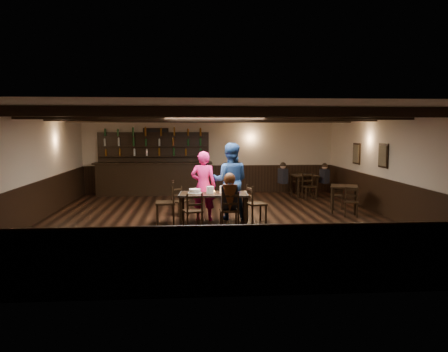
{
  "coord_description": "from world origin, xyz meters",
  "views": [
    {
      "loc": [
        -0.6,
        -10.76,
        2.28
      ],
      "look_at": [
        0.19,
        0.2,
        1.12
      ],
      "focal_mm": 35.0,
      "sensor_mm": 36.0,
      "label": 1
    }
  ],
  "objects": [
    {
      "name": "plate_stack_b",
      "position": [
        0.13,
        -0.31,
        0.84
      ],
      "size": [
        0.15,
        0.15,
        0.18
      ],
      "primitive_type": "cylinder",
      "color": "white",
      "rests_on": "dining_table"
    },
    {
      "name": "dining_table",
      "position": [
        -0.1,
        -0.3,
        0.68
      ],
      "size": [
        1.7,
        0.92,
        0.75
      ],
      "color": "black",
      "rests_on": "ground"
    },
    {
      "name": "chair_end_right",
      "position": [
        0.89,
        -0.24,
        0.55
      ],
      "size": [
        0.5,
        0.51,
        0.93
      ],
      "color": "black",
      "rests_on": "ground"
    },
    {
      "name": "ground",
      "position": [
        0.0,
        0.0,
        0.0
      ],
      "size": [
        10.0,
        10.0,
        0.0
      ],
      "primitive_type": "plane",
      "color": "black",
      "rests_on": "ground"
    },
    {
      "name": "bar_counter",
      "position": [
        -1.98,
        4.72,
        0.73
      ],
      "size": [
        4.11,
        0.7,
        2.2
      ],
      "color": "black",
      "rests_on": "ground"
    },
    {
      "name": "drink_glass",
      "position": [
        0.25,
        -0.16,
        0.8
      ],
      "size": [
        0.06,
        0.06,
        0.09
      ],
      "primitive_type": "cylinder",
      "color": "silver",
      "rests_on": "dining_table"
    },
    {
      "name": "cake",
      "position": [
        -0.56,
        -0.25,
        0.8
      ],
      "size": [
        0.34,
        0.34,
        0.11
      ],
      "color": "white",
      "rests_on": "dining_table"
    },
    {
      "name": "man_blue",
      "position": [
        0.36,
        0.28,
        0.98
      ],
      "size": [
        1.06,
        0.89,
        1.95
      ],
      "primitive_type": "imported",
      "rotation": [
        0.0,
        0.0,
        2.97
      ],
      "color": "navy",
      "rests_on": "ground"
    },
    {
      "name": "seated_person",
      "position": [
        0.23,
        -1.01,
        0.86
      ],
      "size": [
        0.36,
        0.54,
        0.88
      ],
      "color": "black",
      "rests_on": "ground"
    },
    {
      "name": "chair_end_left",
      "position": [
        -1.18,
        -0.21,
        0.6
      ],
      "size": [
        0.48,
        0.51,
        1.03
      ],
      "color": "black",
      "rests_on": "ground"
    },
    {
      "name": "chair_near_left",
      "position": [
        -0.59,
        -0.95,
        0.5
      ],
      "size": [
        0.49,
        0.48,
        0.86
      ],
      "color": "black",
      "rests_on": "ground"
    },
    {
      "name": "tea_light",
      "position": [
        -0.08,
        -0.25,
        0.78
      ],
      "size": [
        0.06,
        0.06,
        0.06
      ],
      "color": "#A5A8AD",
      "rests_on": "dining_table"
    },
    {
      "name": "menu_blue",
      "position": [
        0.43,
        -0.21,
        0.75
      ],
      "size": [
        0.29,
        0.23,
        0.0
      ],
      "primitive_type": "cube",
      "rotation": [
        0.0,
        0.0,
        -0.18
      ],
      "color": "#100F4E",
      "rests_on": "dining_table"
    },
    {
      "name": "back_table_a",
      "position": [
        3.57,
        0.91,
        0.64
      ],
      "size": [
        0.92,
        0.92,
        0.75
      ],
      "color": "black",
      "rests_on": "ground"
    },
    {
      "name": "menu_red",
      "position": [
        0.36,
        -0.41,
        0.75
      ],
      "size": [
        0.27,
        0.19,
        0.0
      ],
      "primitive_type": "cube",
      "rotation": [
        0.0,
        0.0,
        -0.0
      ],
      "color": "maroon",
      "rests_on": "dining_table"
    },
    {
      "name": "plate_stack_a",
      "position": [
        -0.18,
        -0.33,
        0.84
      ],
      "size": [
        0.18,
        0.18,
        0.17
      ],
      "primitive_type": "cylinder",
      "color": "white",
      "rests_on": "dining_table"
    },
    {
      "name": "room_shell",
      "position": [
        0.01,
        0.04,
        1.75
      ],
      "size": [
        9.02,
        10.02,
        2.71
      ],
      "color": "beige",
      "rests_on": "ground"
    },
    {
      "name": "bg_patron_right",
      "position": [
        3.88,
        3.72,
        0.81
      ],
      "size": [
        0.29,
        0.38,
        0.69
      ],
      "color": "black",
      "rests_on": "ground"
    },
    {
      "name": "chair_far_pushed",
      "position": [
        -0.98,
        0.83,
        0.45
      ],
      "size": [
        0.49,
        0.49,
        0.77
      ],
      "color": "black",
      "rests_on": "ground"
    },
    {
      "name": "salt_shaker",
      "position": [
        0.24,
        -0.43,
        0.79
      ],
      "size": [
        0.03,
        0.03,
        0.08
      ],
      "primitive_type": "cylinder",
      "color": "silver",
      "rests_on": "dining_table"
    },
    {
      "name": "woman_pink",
      "position": [
        -0.33,
        0.15,
        0.88
      ],
      "size": [
        0.7,
        0.53,
        1.75
      ],
      "primitive_type": "imported",
      "rotation": [
        0.0,
        0.0,
        2.96
      ],
      "color": "#D62371",
      "rests_on": "ground"
    },
    {
      "name": "chair_near_right",
      "position": [
        0.23,
        -1.07,
        0.53
      ],
      "size": [
        0.44,
        0.42,
        0.9
      ],
      "color": "black",
      "rests_on": "ground"
    },
    {
      "name": "bg_patron_left",
      "position": [
        2.46,
        3.78,
        0.83
      ],
      "size": [
        0.31,
        0.4,
        0.72
      ],
      "color": "black",
      "rests_on": "ground"
    },
    {
      "name": "pepper_shaker",
      "position": [
        0.35,
        -0.4,
        0.8
      ],
      "size": [
        0.04,
        0.04,
        0.09
      ],
      "primitive_type": "cylinder",
      "color": "#A5A8AD",
      "rests_on": "dining_table"
    },
    {
      "name": "back_table_b",
      "position": [
        3.21,
        3.83,
        0.65
      ],
      "size": [
        0.9,
        0.9,
        0.75
      ],
      "color": "black",
      "rests_on": "ground"
    }
  ]
}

